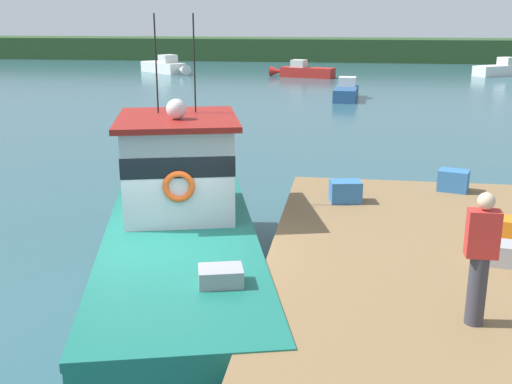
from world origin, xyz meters
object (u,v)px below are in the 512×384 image
object	(u,v)px
crate_single_far	(453,180)
moored_boat_far_left	(503,69)
deckhand_by_the_boat	(480,256)
moored_boat_off_the_point	(347,91)
crate_stack_near_edge	(345,191)
moored_boat_far_right	(303,71)
moored_boat_mid_harbor	(166,67)
crate_stack_mid_dock	(503,253)
main_fishing_boat	(181,232)

from	to	relation	value
crate_single_far	moored_boat_far_left	bearing A→B (deg)	75.99
deckhand_by_the_boat	moored_boat_off_the_point	bearing A→B (deg)	93.29
crate_stack_near_edge	moored_boat_far_right	bearing A→B (deg)	95.58
moored_boat_off_the_point	moored_boat_mid_harbor	xyz separation A→B (m)	(-15.73, 15.19, 0.11)
crate_single_far	deckhand_by_the_boat	world-z (taller)	deckhand_by_the_boat
moored_boat_far_left	moored_boat_off_the_point	xyz separation A→B (m)	(-12.76, -17.19, -0.08)
crate_stack_mid_dock	moored_boat_mid_harbor	size ratio (longest dim) A/B	0.11
crate_stack_mid_dock	moored_boat_far_left	bearing A→B (deg)	77.32
moored_boat_far_right	deckhand_by_the_boat	bearing A→B (deg)	-82.98
moored_boat_off_the_point	deckhand_by_the_boat	bearing A→B (deg)	-86.71
crate_stack_mid_dock	moored_boat_far_left	xyz separation A→B (m)	(10.25, 45.53, -0.85)
crate_stack_mid_dock	deckhand_by_the_boat	world-z (taller)	deckhand_by_the_boat
crate_single_far	moored_boat_far_right	xyz separation A→B (m)	(-6.01, 37.52, -0.95)
crate_single_far	deckhand_by_the_boat	size ratio (longest dim) A/B	0.37
main_fishing_boat	moored_boat_far_left	world-z (taller)	main_fishing_boat
deckhand_by_the_boat	moored_boat_far_right	xyz separation A→B (m)	(-5.36, 43.51, -1.59)
main_fishing_boat	moored_boat_far_right	xyz separation A→B (m)	(-0.88, 40.39, -0.53)
main_fishing_boat	crate_stack_near_edge	distance (m)	3.40
main_fishing_boat	moored_boat_far_left	xyz separation A→B (m)	(15.50, 44.40, -0.50)
moored_boat_far_left	moored_boat_far_right	size ratio (longest dim) A/B	0.99
moored_boat_far_left	moored_boat_mid_harbor	bearing A→B (deg)	-175.99
crate_stack_near_edge	moored_boat_far_left	distance (m)	44.50
crate_single_far	crate_stack_near_edge	xyz separation A→B (m)	(-2.24, -1.14, -0.01)
moored_boat_off_the_point	moored_boat_far_right	size ratio (longest dim) A/B	0.91
crate_single_far	crate_stack_near_edge	world-z (taller)	crate_single_far
moored_boat_off_the_point	moored_boat_mid_harbor	world-z (taller)	moored_boat_mid_harbor
moored_boat_far_right	crate_stack_mid_dock	bearing A→B (deg)	-81.60
crate_single_far	moored_boat_off_the_point	world-z (taller)	crate_single_far
moored_boat_far_left	crate_stack_mid_dock	bearing A→B (deg)	-102.68
moored_boat_far_left	crate_stack_near_edge	bearing A→B (deg)	-106.45
moored_boat_far_left	moored_boat_off_the_point	bearing A→B (deg)	-126.59
crate_stack_mid_dock	main_fishing_boat	bearing A→B (deg)	167.82
moored_boat_far_left	moored_boat_mid_harbor	distance (m)	28.56
moored_boat_off_the_point	crate_single_far	bearing A→B (deg)	-84.37
crate_stack_near_edge	moored_boat_far_right	size ratio (longest dim) A/B	0.11
main_fishing_boat	moored_boat_off_the_point	world-z (taller)	main_fishing_boat
moored_boat_off_the_point	main_fishing_boat	bearing A→B (deg)	-95.74
deckhand_by_the_boat	moored_boat_far_left	bearing A→B (deg)	76.94
crate_stack_mid_dock	moored_boat_far_right	size ratio (longest dim) A/B	0.11
moored_boat_mid_harbor	crate_stack_near_edge	bearing A→B (deg)	-68.66
moored_boat_far_right	moored_boat_off_the_point	bearing A→B (deg)	-74.66
main_fishing_boat	moored_boat_mid_harbor	distance (m)	44.35
main_fishing_boat	deckhand_by_the_boat	size ratio (longest dim) A/B	6.09
moored_boat_far_left	moored_boat_mid_harbor	world-z (taller)	moored_boat_mid_harbor
crate_single_far	moored_boat_far_left	world-z (taller)	crate_single_far
moored_boat_far_left	moored_boat_off_the_point	world-z (taller)	moored_boat_far_left
moored_boat_mid_harbor	moored_boat_far_right	xyz separation A→B (m)	(12.11, -2.01, -0.07)
crate_stack_near_edge	moored_boat_far_left	bearing A→B (deg)	73.55
main_fishing_boat	moored_boat_off_the_point	xyz separation A→B (m)	(2.74, 27.21, -0.57)
main_fishing_boat	moored_boat_far_left	bearing A→B (deg)	70.76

